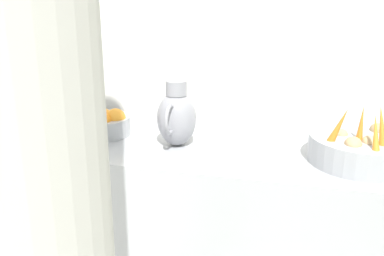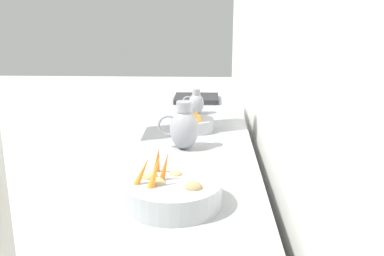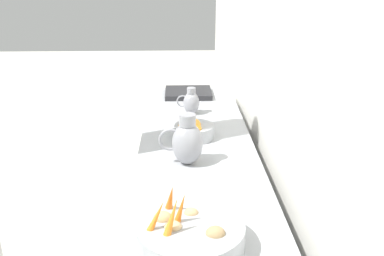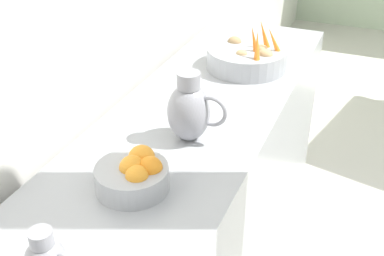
{
  "view_description": "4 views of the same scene",
  "coord_description": "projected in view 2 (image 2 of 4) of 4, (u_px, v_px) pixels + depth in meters",
  "views": [
    {
      "loc": [
        0.09,
        0.7,
        1.47
      ],
      "look_at": [
        -1.51,
        0.28,
        0.94
      ],
      "focal_mm": 41.83,
      "sensor_mm": 36.0,
      "label": 1
    },
    {
      "loc": [
        -1.6,
        2.44,
        1.62
      ],
      "look_at": [
        -1.51,
        0.19,
        0.98
      ],
      "focal_mm": 41.36,
      "sensor_mm": 36.0,
      "label": 2
    },
    {
      "loc": [
        -1.44,
        2.13,
        1.79
      ],
      "look_at": [
        -1.5,
        0.06,
        0.99
      ],
      "focal_mm": 40.18,
      "sensor_mm": 36.0,
      "label": 3
    },
    {
      "loc": [
        -0.89,
        -1.14,
        1.8
      ],
      "look_at": [
        -1.44,
        0.18,
        0.95
      ],
      "focal_mm": 46.48,
      "sensor_mm": 36.0,
      "label": 4
    }
  ],
  "objects": [
    {
      "name": "metal_pitcher_tall",
      "position": [
        184.0,
        128.0,
        2.3
      ],
      "size": [
        0.21,
        0.15,
        0.25
      ],
      "color": "gray",
      "rests_on": "prep_counter"
    },
    {
      "name": "prep_counter",
      "position": [
        195.0,
        220.0,
        2.48
      ],
      "size": [
        0.62,
        2.67,
        0.88
      ],
      "primitive_type": "cube",
      "color": "#9EA0A5",
      "rests_on": "ground_plane"
    },
    {
      "name": "metal_pitcher_short",
      "position": [
        196.0,
        103.0,
        3.02
      ],
      "size": [
        0.15,
        0.1,
        0.17
      ],
      "color": "gray",
      "rests_on": "prep_counter"
    },
    {
      "name": "tile_wall_left",
      "position": [
        300.0,
        34.0,
        1.7
      ],
      "size": [
        0.1,
        7.82,
        3.0
      ],
      "primitive_type": "cube",
      "color": "white",
      "rests_on": "ground_plane"
    },
    {
      "name": "counter_sink_basin",
      "position": [
        197.0,
        98.0,
        3.44
      ],
      "size": [
        0.34,
        0.3,
        0.04
      ],
      "primitive_type": "cube",
      "color": "#232326",
      "rests_on": "prep_counter"
    },
    {
      "name": "orange_bowl",
      "position": [
        194.0,
        123.0,
        2.62
      ],
      "size": [
        0.22,
        0.22,
        0.12
      ],
      "color": "#9EA0A5",
      "rests_on": "prep_counter"
    },
    {
      "name": "vegetable_colander",
      "position": [
        173.0,
        192.0,
        1.67
      ],
      "size": [
        0.37,
        0.37,
        0.22
      ],
      "color": "#9EA0A5",
      "rests_on": "prep_counter"
    }
  ]
}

